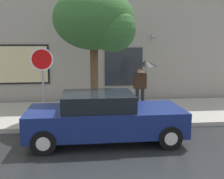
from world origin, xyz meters
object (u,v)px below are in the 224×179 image
object	(u,v)px
pedestrian_with_umbrella	(144,71)
stop_sign	(42,70)
street_tree	(98,22)
parked_car	(104,117)

from	to	relation	value
pedestrian_with_umbrella	stop_sign	xyz separation A→B (m)	(-3.77, -1.28, 0.22)
street_tree	stop_sign	size ratio (longest dim) A/B	1.83
parked_car	pedestrian_with_umbrella	xyz separation A→B (m)	(1.85, 3.09, 0.99)
stop_sign	pedestrian_with_umbrella	bearing A→B (deg)	18.69
street_tree	stop_sign	world-z (taller)	street_tree
pedestrian_with_umbrella	stop_sign	world-z (taller)	stop_sign
parked_car	street_tree	xyz separation A→B (m)	(-0.02, 2.30, 2.83)
parked_car	street_tree	bearing A→B (deg)	90.56
parked_car	stop_sign	bearing A→B (deg)	136.56
parked_car	pedestrian_with_umbrella	world-z (taller)	pedestrian_with_umbrella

